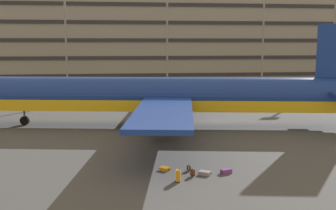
{
  "coord_description": "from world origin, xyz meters",
  "views": [
    {
      "loc": [
        -9.9,
        -41.22,
        8.15
      ],
      "look_at": [
        -5.65,
        -6.57,
        3.0
      ],
      "focal_mm": 44.72,
      "sensor_mm": 36.0,
      "label": 1
    }
  ],
  "objects_px": {
    "backpack_upright": "(189,168)",
    "backpack_large": "(192,173)",
    "airliner": "(163,96)",
    "suitcase_orange": "(165,169)",
    "suitcase_small": "(226,171)",
    "suitcase_red": "(178,175)",
    "suitcase_purple": "(205,173)"
  },
  "relations": [
    {
      "from": "airliner",
      "to": "suitcase_orange",
      "type": "xyz_separation_m",
      "value": [
        -1.49,
        -14.54,
        -2.91
      ]
    },
    {
      "from": "backpack_upright",
      "to": "backpack_large",
      "type": "relative_size",
      "value": 0.86
    },
    {
      "from": "backpack_large",
      "to": "backpack_upright",
      "type": "bearing_deg",
      "value": 89.81
    },
    {
      "from": "suitcase_red",
      "to": "suitcase_small",
      "type": "bearing_deg",
      "value": 20.18
    },
    {
      "from": "suitcase_purple",
      "to": "backpack_upright",
      "type": "bearing_deg",
      "value": 131.16
    },
    {
      "from": "airliner",
      "to": "suitcase_small",
      "type": "height_order",
      "value": "airliner"
    },
    {
      "from": "airliner",
      "to": "suitcase_small",
      "type": "xyz_separation_m",
      "value": [
        2.31,
        -15.66,
        -2.87
      ]
    },
    {
      "from": "suitcase_orange",
      "to": "suitcase_red",
      "type": "xyz_separation_m",
      "value": [
        0.54,
        -2.31,
        0.28
      ]
    },
    {
      "from": "suitcase_red",
      "to": "backpack_large",
      "type": "relative_size",
      "value": 1.54
    },
    {
      "from": "suitcase_orange",
      "to": "backpack_large",
      "type": "bearing_deg",
      "value": -44.43
    },
    {
      "from": "airliner",
      "to": "suitcase_orange",
      "type": "height_order",
      "value": "airliner"
    },
    {
      "from": "backpack_upright",
      "to": "backpack_large",
      "type": "bearing_deg",
      "value": -90.19
    },
    {
      "from": "airliner",
      "to": "backpack_upright",
      "type": "distance_m",
      "value": 15.11
    },
    {
      "from": "airliner",
      "to": "suitcase_red",
      "type": "xyz_separation_m",
      "value": [
        -0.95,
        -16.86,
        -2.63
      ]
    },
    {
      "from": "suitcase_purple",
      "to": "suitcase_red",
      "type": "xyz_separation_m",
      "value": [
        -1.85,
        -1.05,
        0.26
      ]
    },
    {
      "from": "suitcase_orange",
      "to": "backpack_upright",
      "type": "bearing_deg",
      "value": -11.08
    },
    {
      "from": "airliner",
      "to": "backpack_large",
      "type": "bearing_deg",
      "value": -89.8
    },
    {
      "from": "backpack_large",
      "to": "suitcase_orange",
      "type": "bearing_deg",
      "value": 135.57
    },
    {
      "from": "suitcase_purple",
      "to": "suitcase_small",
      "type": "distance_m",
      "value": 1.41
    },
    {
      "from": "backpack_upright",
      "to": "backpack_large",
      "type": "height_order",
      "value": "backpack_large"
    },
    {
      "from": "suitcase_small",
      "to": "suitcase_orange",
      "type": "bearing_deg",
      "value": 163.57
    },
    {
      "from": "suitcase_small",
      "to": "backpack_upright",
      "type": "height_order",
      "value": "backpack_upright"
    },
    {
      "from": "suitcase_red",
      "to": "suitcase_purple",
      "type": "bearing_deg",
      "value": 29.67
    },
    {
      "from": "airliner",
      "to": "suitcase_red",
      "type": "relative_size",
      "value": 49.86
    },
    {
      "from": "suitcase_small",
      "to": "backpack_upright",
      "type": "distance_m",
      "value": 2.39
    },
    {
      "from": "backpack_upright",
      "to": "backpack_large",
      "type": "distance_m",
      "value": 1.21
    },
    {
      "from": "airliner",
      "to": "backpack_upright",
      "type": "relative_size",
      "value": 89.51
    },
    {
      "from": "backpack_upright",
      "to": "suitcase_red",
      "type": "bearing_deg",
      "value": -116.61
    },
    {
      "from": "suitcase_purple",
      "to": "backpack_large",
      "type": "xyz_separation_m",
      "value": [
        -0.84,
        -0.25,
        0.12
      ]
    },
    {
      "from": "suitcase_small",
      "to": "backpack_upright",
      "type": "bearing_deg",
      "value": 160.04
    },
    {
      "from": "airliner",
      "to": "suitcase_small",
      "type": "distance_m",
      "value": 16.09
    },
    {
      "from": "suitcase_purple",
      "to": "suitcase_small",
      "type": "relative_size",
      "value": 1.11
    }
  ]
}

